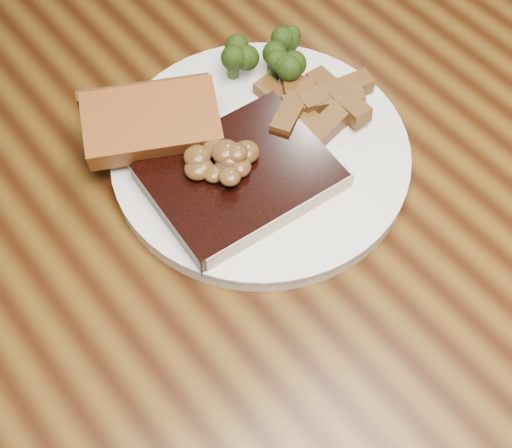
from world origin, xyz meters
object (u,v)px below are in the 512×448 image
Objects in this scene: dining_table at (228,289)px; potato_wedges at (316,98)px; plate at (261,156)px; garlic_bread at (155,137)px; steak at (240,178)px.

potato_wedges is at bearing 20.54° from dining_table.
plate is 2.31× the size of garlic_bread.
steak is at bearing -40.24° from garlic_bread.
potato_wedges is (0.07, 0.01, 0.02)m from plate.
steak reaches higher than dining_table.
dining_table is at bearing -149.00° from plate.
potato_wedges is at bearing 18.00° from steak.
potato_wedges reaches higher than plate.
potato_wedges is (0.15, 0.06, 0.12)m from dining_table.
steak is (0.04, 0.03, 0.12)m from dining_table.
plate is 0.04m from steak.
garlic_bread is 1.21× the size of potato_wedges.
potato_wedges reaches higher than steak.
garlic_bread is at bearing 137.35° from plate.
potato_wedges is (0.11, 0.03, 0.00)m from steak.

